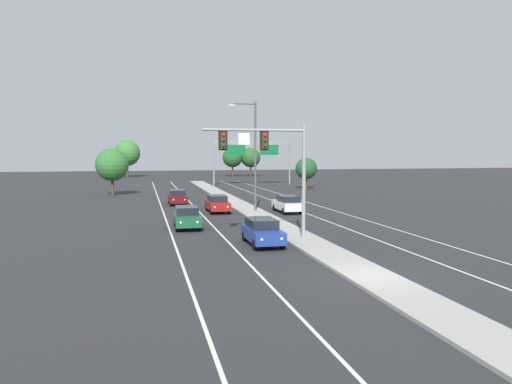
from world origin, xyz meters
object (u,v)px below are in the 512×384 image
street_lamp_median (253,150)px  highway_sign_gantry (252,148)px  car_oncoming_blue (262,231)px  car_oncoming_red (217,203)px  car_oncoming_darkred (177,197)px  tree_far_right_a (306,169)px  car_oncoming_green (187,217)px  tree_far_left_b (112,165)px  tree_far_left_a (127,153)px  tree_far_right_b (232,157)px  overhead_signal_mast (272,157)px  car_receding_white (288,204)px  tree_far_right_c (251,158)px

street_lamp_median → highway_sign_gantry: (8.08, 36.90, 0.37)m
car_oncoming_blue → car_oncoming_red: (-0.24, 16.80, 0.00)m
car_oncoming_red → car_oncoming_darkred: 8.21m
highway_sign_gantry → tree_far_right_a: (6.05, -10.20, -3.10)m
street_lamp_median → tree_far_right_a: size_ratio=2.13×
car_oncoming_blue → highway_sign_gantry: (11.04, 52.88, 5.34)m
street_lamp_median → car_oncoming_red: 5.97m
car_oncoming_blue → highway_sign_gantry: size_ratio=0.34×
car_oncoming_green → tree_far_left_b: bearing=103.1°
tree_far_left_a → car_oncoming_darkred: bearing=-83.6°
car_oncoming_blue → tree_far_right_b: 84.17m
overhead_signal_mast → car_oncoming_red: (-1.16, 15.62, -4.48)m
street_lamp_median → car_oncoming_green: street_lamp_median is taller
street_lamp_median → tree_far_left_a: street_lamp_median is taller
car_oncoming_green → tree_far_left_a: bearing=94.7°
car_receding_white → tree_far_left_b: size_ratio=0.75×
tree_far_left_a → tree_far_left_b: bearing=-90.8°
car_oncoming_green → tree_far_right_b: (16.93, 75.36, 3.49)m
car_oncoming_darkred → car_receding_white: size_ratio=1.00×
overhead_signal_mast → tree_far_right_b: bearing=81.6°
car_oncoming_green → tree_far_right_b: size_ratio=0.68×
car_oncoming_darkred → tree_far_left_b: 15.12m
car_oncoming_red → car_oncoming_darkred: same height
tree_far_left_b → tree_far_right_b: tree_far_right_b is taller
highway_sign_gantry → car_oncoming_darkred: bearing=-116.9°
car_oncoming_red → street_lamp_median: bearing=-14.4°
car_oncoming_red → car_receding_white: size_ratio=0.99×
car_oncoming_darkred → tree_far_left_a: bearing=96.4°
tree_far_right_a → tree_far_right_c: tree_far_right_c is taller
car_oncoming_blue → tree_far_left_a: bearing=96.8°
car_receding_white → highway_sign_gantry: (5.01, 37.80, 5.34)m
tree_far_right_a → car_receding_white: bearing=-111.8°
highway_sign_gantry → tree_far_right_a: size_ratio=2.82×
car_receding_white → car_oncoming_red: bearing=164.7°
tree_far_right_a → tree_far_left_b: size_ratio=0.78×
street_lamp_median → tree_far_right_b: street_lamp_median is taller
tree_far_right_c → tree_far_right_b: (-4.16, 0.27, 0.08)m
tree_far_right_b → tree_far_right_a: bearing=-84.3°
tree_far_right_c → car_oncoming_green: bearing=-105.7°
car_oncoming_green → tree_far_left_b: size_ratio=0.75×
street_lamp_median → tree_far_left_b: 25.34m
car_oncoming_red → overhead_signal_mast: bearing=-85.8°
car_oncoming_red → tree_far_right_c: tree_far_right_c is taller
car_oncoming_darkred → highway_sign_gantry: highway_sign_gantry is taller
street_lamp_median → tree_far_left_b: (-13.67, 21.26, -1.86)m
overhead_signal_mast → highway_sign_gantry: size_ratio=0.54×
overhead_signal_mast → tree_far_right_b: overhead_signal_mast is taller
car_oncoming_darkred → car_receding_white: same height
car_oncoming_blue → tree_far_left_b: 38.87m
overhead_signal_mast → highway_sign_gantry: highway_sign_gantry is taller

